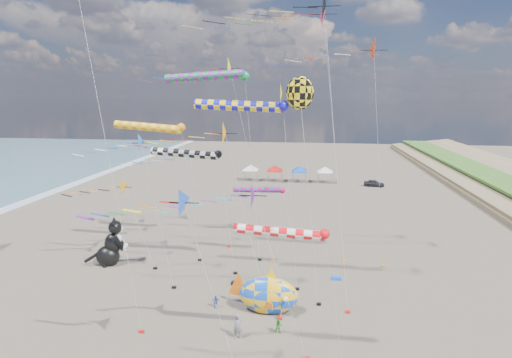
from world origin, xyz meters
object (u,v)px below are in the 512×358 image
object	(u,v)px
person_adult	(238,327)
child_green	(279,326)
parked_car	(374,183)
cat_inflatable	(109,242)
child_blue	(215,302)
fish_inflatable	(268,295)

from	to	relation	value
person_adult	child_green	world-z (taller)	person_adult
person_adult	child_green	size ratio (longest dim) A/B	1.63
parked_car	child_green	bearing A→B (deg)	174.12
person_adult	parked_car	distance (m)	54.62
person_adult	child_green	bearing A→B (deg)	7.30
cat_inflatable	parked_car	xyz separation A→B (m)	(32.29, 41.14, -1.82)
person_adult	child_blue	distance (m)	4.68
cat_inflatable	child_blue	distance (m)	14.60
fish_inflatable	child_blue	bearing A→B (deg)	179.74
child_blue	child_green	bearing A→B (deg)	-44.19
child_blue	parked_car	world-z (taller)	parked_car
fish_inflatable	child_blue	size ratio (longest dim) A/B	5.93
child_green	child_blue	size ratio (longest dim) A/B	1.05
fish_inflatable	cat_inflatable	bearing A→B (deg)	157.90
fish_inflatable	parked_car	bearing A→B (deg)	72.39
person_adult	parked_car	size ratio (longest dim) A/B	0.49
fish_inflatable	person_adult	bearing A→B (deg)	-114.04
person_adult	child_blue	world-z (taller)	person_adult
fish_inflatable	person_adult	world-z (taller)	fish_inflatable
child_blue	fish_inflatable	bearing A→B (deg)	-16.57
person_adult	child_green	distance (m)	3.03
person_adult	parked_car	bearing A→B (deg)	59.49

